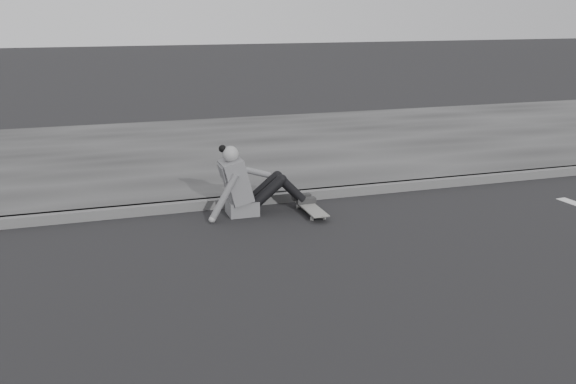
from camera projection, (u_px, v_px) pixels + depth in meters
name	position (u px, v px, depth m)	size (l,w,h in m)	color
ground	(374.00, 276.00, 6.05)	(80.00, 80.00, 0.00)	black
curb	(289.00, 196.00, 8.39)	(24.00, 0.16, 0.12)	#505050
sidewalk	(236.00, 150.00, 11.15)	(24.00, 6.00, 0.12)	#343434
skateboard	(310.00, 208.00, 7.86)	(0.20, 0.78, 0.09)	gray
seated_woman	(247.00, 185.00, 7.78)	(1.38, 0.46, 0.88)	#5A5A5C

